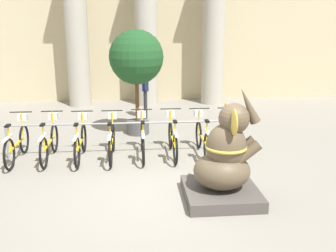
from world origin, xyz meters
TOP-DOWN VIEW (x-y plane):
  - ground_plane at (0.00, 0.00)m, footprint 60.00×60.00m
  - building_facade at (0.00, 8.60)m, footprint 20.00×0.20m
  - column_left at (-2.43, 7.60)m, footprint 1.00×1.00m
  - column_middle at (0.00, 7.60)m, footprint 1.00×1.00m
  - column_right at (2.43, 7.60)m, footprint 1.00×1.00m
  - bike_rack at (-0.65, 1.95)m, footprint 5.32×0.05m
  - bicycle_0 at (-3.00, 1.85)m, footprint 0.48×1.74m
  - bicycle_1 at (-2.33, 1.87)m, footprint 0.48×1.74m
  - bicycle_2 at (-1.66, 1.81)m, footprint 0.48×1.74m
  - bicycle_3 at (-0.98, 1.81)m, footprint 0.48×1.74m
  - bicycle_4 at (-0.31, 1.87)m, footprint 0.48×1.74m
  - bicycle_5 at (0.36, 1.88)m, footprint 0.48×1.74m
  - bicycle_6 at (1.04, 1.86)m, footprint 0.48×1.74m
  - bicycle_7 at (1.71, 1.87)m, footprint 0.48×1.74m
  - elephant_statue at (1.00, -0.39)m, footprint 1.23×1.23m
  - person_pedestrian at (-0.13, 5.47)m, footprint 0.24×0.47m
  - potted_tree at (-0.40, 3.70)m, footprint 1.41×1.41m

SIDE VIEW (x-z plane):
  - ground_plane at x=0.00m, z-range 0.00..0.00m
  - bicycle_0 at x=-3.00m, z-range -0.10..0.89m
  - bicycle_1 at x=-2.33m, z-range -0.10..0.89m
  - bicycle_2 at x=-1.66m, z-range -0.10..0.89m
  - bicycle_3 at x=-0.98m, z-range -0.10..0.89m
  - bicycle_4 at x=-0.31m, z-range -0.10..0.89m
  - bicycle_5 at x=0.36m, z-range -0.10..0.89m
  - bicycle_6 at x=1.04m, z-range -0.10..0.89m
  - bicycle_7 at x=1.71m, z-range -0.10..0.89m
  - bike_rack at x=-0.65m, z-range 0.25..1.02m
  - elephant_statue at x=1.00m, z-range -0.32..1.61m
  - person_pedestrian at x=-0.13m, z-range 0.19..1.97m
  - potted_tree at x=-0.40m, z-range 0.59..3.34m
  - column_left at x=-2.43m, z-range 0.04..5.20m
  - column_middle at x=0.00m, z-range 0.04..5.20m
  - column_right at x=2.43m, z-range 0.04..5.20m
  - building_facade at x=0.00m, z-range 0.00..6.00m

